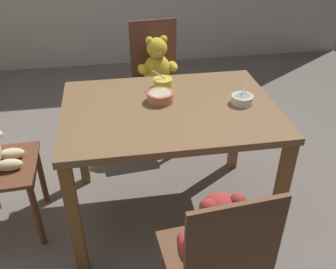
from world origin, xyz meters
TOP-DOWN VIEW (x-y plane):
  - ground_plane at (0.00, 0.00)m, footprint 5.20×5.20m
  - dining_table at (0.00, 0.00)m, footprint 1.14×0.82m
  - teddy_chair_far_center at (0.05, 0.80)m, footprint 0.42×0.40m
  - teddy_chair_near_front at (0.04, -0.81)m, footprint 0.40×0.41m
  - porridge_bowl_yellow_far_center at (0.00, 0.24)m, footprint 0.12×0.11m
  - porridge_bowl_terracotta_center at (-0.04, 0.07)m, footprint 0.14×0.14m
  - porridge_bowl_white_near_right at (0.39, -0.02)m, footprint 0.12×0.12m

SIDE VIEW (x-z plane):
  - ground_plane at x=0.00m, z-range -0.04..0.00m
  - teddy_chair_near_front at x=0.04m, z-range 0.11..1.02m
  - teddy_chair_far_center at x=0.05m, z-range 0.09..1.04m
  - dining_table at x=0.00m, z-range 0.28..1.02m
  - porridge_bowl_white_near_right at x=0.39m, z-range 0.72..0.82m
  - porridge_bowl_terracotta_center at x=-0.04m, z-range 0.75..0.80m
  - porridge_bowl_yellow_far_center at x=0.00m, z-range 0.72..0.83m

